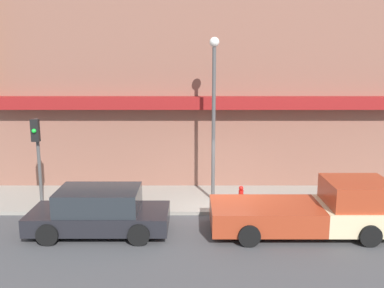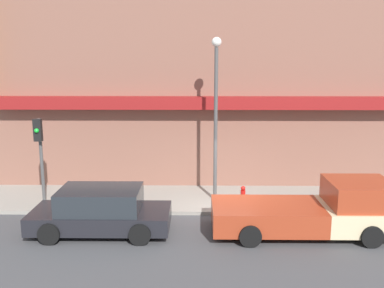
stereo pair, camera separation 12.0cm
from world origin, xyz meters
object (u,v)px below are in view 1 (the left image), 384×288
object	(u,v)px
pickup_truck	(317,210)
traffic_light	(39,146)
street_lamp	(216,102)
fire_hydrant	(243,196)
parked_car	(101,211)

from	to	relation	value
pickup_truck	traffic_light	world-z (taller)	traffic_light
pickup_truck	street_lamp	xyz separation A→B (m)	(-3.09, 2.92, 3.14)
pickup_truck	fire_hydrant	world-z (taller)	pickup_truck
fire_hydrant	traffic_light	world-z (taller)	traffic_light
traffic_light	street_lamp	bearing A→B (deg)	6.73
fire_hydrant	traffic_light	size ratio (longest dim) A/B	0.23
parked_car	traffic_light	world-z (taller)	traffic_light
pickup_truck	fire_hydrant	distance (m)	3.09
parked_car	street_lamp	distance (m)	5.72
pickup_truck	traffic_light	size ratio (longest dim) A/B	1.78
pickup_truck	traffic_light	xyz separation A→B (m)	(-9.46, 2.17, 1.62)
fire_hydrant	parked_car	bearing A→B (deg)	-154.50
parked_car	traffic_light	distance (m)	3.79
fire_hydrant	street_lamp	world-z (taller)	street_lamp
fire_hydrant	traffic_light	xyz separation A→B (m)	(-7.38, -0.10, 1.88)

